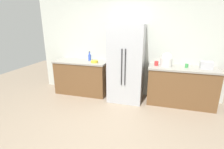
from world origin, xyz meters
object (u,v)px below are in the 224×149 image
at_px(bowl_a, 94,61).
at_px(refrigerator, 126,64).
at_px(toaster, 207,65).
at_px(rice_cooker, 167,60).
at_px(cup_b, 187,66).
at_px(bottle_a, 90,57).
at_px(cup_a, 156,63).

bearing_deg(bowl_a, refrigerator, 1.00).
bearing_deg(toaster, refrigerator, -177.92).
relative_size(rice_cooker, bowl_a, 1.78).
distance_m(toaster, cup_b, 0.40).
xyz_separation_m(cup_b, bowl_a, (-2.20, -0.10, -0.02)).
height_order(bottle_a, bowl_a, bottle_a).
bearing_deg(rice_cooker, refrigerator, -174.15).
relative_size(bottle_a, bowl_a, 1.37).
bearing_deg(cup_a, bowl_a, -175.41).
bearing_deg(bowl_a, cup_b, 2.49).
xyz_separation_m(rice_cooker, cup_a, (-0.22, 0.01, -0.10)).
bearing_deg(cup_a, toaster, -2.39).
distance_m(cup_a, bowl_a, 1.54).
distance_m(rice_cooker, cup_a, 0.24).
bearing_deg(toaster, rice_cooker, 177.92).
xyz_separation_m(bottle_a, cup_a, (1.75, -0.07, -0.04)).
bearing_deg(refrigerator, toaster, 2.08).
distance_m(refrigerator, toaster, 1.77).
xyz_separation_m(toaster, cup_a, (-1.06, 0.04, -0.03)).
bearing_deg(refrigerator, bowl_a, -179.00).
distance_m(cup_a, cup_b, 0.67).
bearing_deg(cup_a, refrigerator, -171.23).
relative_size(refrigerator, cup_b, 20.63).
height_order(toaster, cup_b, toaster).
xyz_separation_m(refrigerator, cup_a, (0.70, 0.11, 0.03)).
bearing_deg(cup_b, cup_a, 177.65).
distance_m(rice_cooker, cup_b, 0.46).
bearing_deg(cup_a, cup_b, -2.35).
bearing_deg(bottle_a, cup_a, -2.43).
bearing_deg(rice_cooker, cup_b, -1.75).
relative_size(rice_cooker, cup_a, 3.09).
distance_m(refrigerator, rice_cooker, 0.94).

